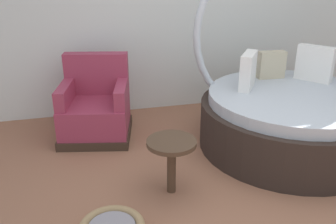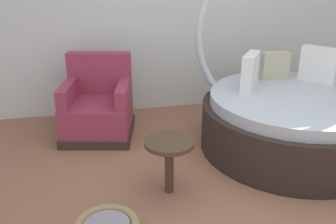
{
  "view_description": "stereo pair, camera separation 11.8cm",
  "coord_description": "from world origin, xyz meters",
  "views": [
    {
      "loc": [
        -1.3,
        -2.42,
        1.98
      ],
      "look_at": [
        -0.47,
        0.88,
        0.55
      ],
      "focal_mm": 39.26,
      "sensor_mm": 36.0,
      "label": 1
    },
    {
      "loc": [
        -1.18,
        -2.45,
        1.98
      ],
      "look_at": [
        -0.47,
        0.88,
        0.55
      ],
      "focal_mm": 39.26,
      "sensor_mm": 36.0,
      "label": 2
    }
  ],
  "objects": [
    {
      "name": "red_armchair",
      "position": [
        -1.15,
        1.7,
        0.33
      ],
      "size": [
        0.95,
        0.95,
        0.94
      ],
      "color": "#38281E",
      "rests_on": "ground_plane"
    },
    {
      "name": "round_daybed",
      "position": [
        0.92,
        0.94,
        0.42
      ],
      "size": [
        1.98,
        1.98,
        2.18
      ],
      "color": "#2D231E",
      "rests_on": "ground_plane"
    },
    {
      "name": "side_table",
      "position": [
        -0.58,
        0.32,
        0.43
      ],
      "size": [
        0.44,
        0.44,
        0.52
      ],
      "color": "#473323",
      "rests_on": "ground_plane"
    },
    {
      "name": "ground_plane",
      "position": [
        0.0,
        0.0,
        -0.01
      ],
      "size": [
        8.0,
        8.0,
        0.02
      ],
      "primitive_type": "cube",
      "color": "#936047"
    }
  ]
}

